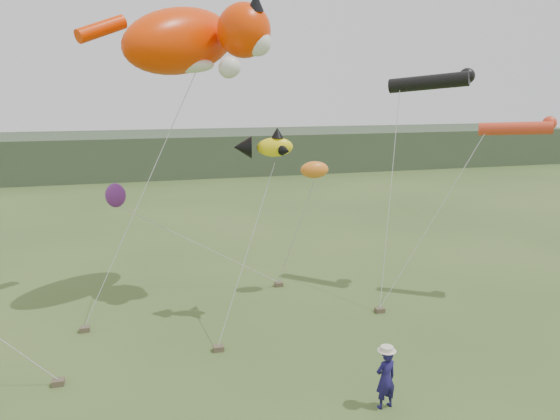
% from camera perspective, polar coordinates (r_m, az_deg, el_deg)
% --- Properties ---
extents(ground, '(120.00, 120.00, 0.00)m').
position_cam_1_polar(ground, '(15.81, 2.56, -19.65)').
color(ground, '#385123').
rests_on(ground, ground).
extents(headland, '(90.00, 13.00, 4.00)m').
position_cam_1_polar(headland, '(57.78, -14.34, 5.65)').
color(headland, '#2D3D28').
rests_on(headland, ground).
extents(festival_attendant, '(0.68, 0.51, 1.69)m').
position_cam_1_polar(festival_attendant, '(15.51, 10.98, -16.92)').
color(festival_attendant, '#19144C').
rests_on(festival_attendant, ground).
extents(sandbag_anchors, '(11.69, 6.44, 0.18)m').
position_cam_1_polar(sandbag_anchors, '(20.16, -6.77, -11.97)').
color(sandbag_anchors, brown).
rests_on(sandbag_anchors, ground).
extents(cat_kite, '(7.11, 5.39, 3.27)m').
position_cam_1_polar(cat_kite, '(21.68, -8.92, 17.17)').
color(cat_kite, '#F13400').
rests_on(cat_kite, ground).
extents(fish_kite, '(2.19, 1.46, 1.09)m').
position_cam_1_polar(fish_kite, '(19.28, -1.78, 6.66)').
color(fish_kite, yellow).
rests_on(fish_kite, ground).
extents(tube_kites, '(5.51, 4.36, 2.64)m').
position_cam_1_polar(tube_kites, '(23.39, 18.91, 11.02)').
color(tube_kites, black).
rests_on(tube_kites, ground).
extents(misc_kites, '(8.81, 3.22, 1.99)m').
position_cam_1_polar(misc_kites, '(22.42, -6.25, 2.94)').
color(misc_kites, orange).
rests_on(misc_kites, ground).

